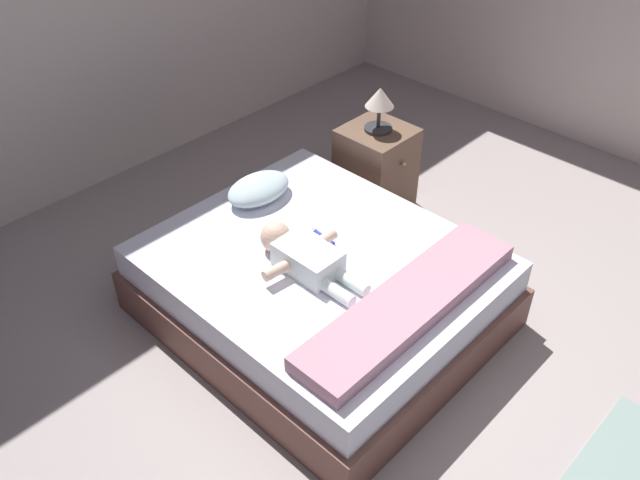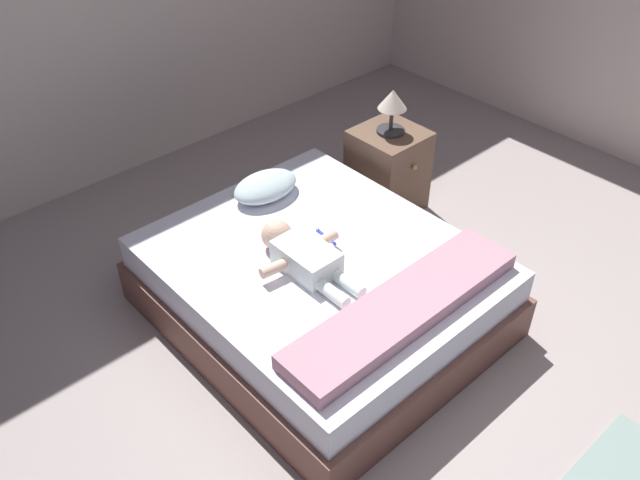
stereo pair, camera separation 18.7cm
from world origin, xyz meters
name	(u,v)px [view 2 (the right image)]	position (x,y,z in m)	size (l,w,h in m)	color
ground_plane	(422,431)	(0.00, 0.00, 0.00)	(8.00, 8.00, 0.00)	#A59896
bed	(320,287)	(0.16, 0.88, 0.21)	(1.46, 1.72, 0.43)	brown
pillow	(265,186)	(0.29, 1.49, 0.49)	(0.40, 0.27, 0.12)	silver
baby	(301,254)	(0.04, 0.89, 0.50)	(0.48, 0.65, 0.16)	white
toothbrush	(325,236)	(0.28, 0.98, 0.44)	(0.03, 0.17, 0.02)	blue
nightstand	(388,170)	(1.19, 1.36, 0.28)	(0.41, 0.44, 0.56)	brown
lamp	(392,104)	(1.19, 1.36, 0.76)	(0.18, 0.18, 0.29)	#333338
blanket	(404,307)	(0.16, 0.31, 0.47)	(1.31, 0.30, 0.08)	#BD8798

